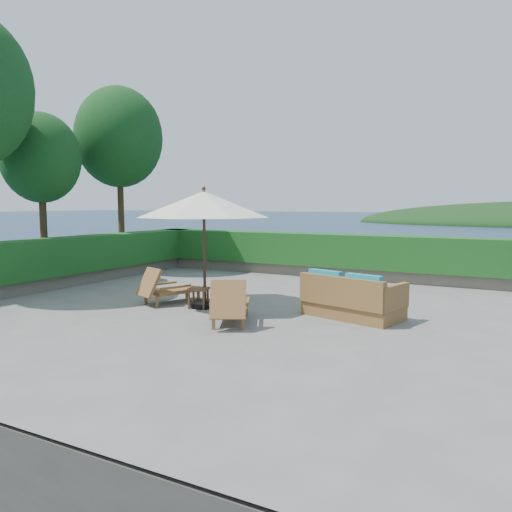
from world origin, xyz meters
The scene contains 14 objects.
ground centered at (0.00, 0.00, 0.00)m, with size 12.00×12.00×0.00m, color gray.
foundation centered at (0.00, 0.00, -1.55)m, with size 12.00×12.00×3.00m, color #534C42.
ocean centered at (0.00, 0.00, -3.00)m, with size 600.00×600.00×0.00m, color #152B41.
planter_wall_far centered at (0.00, 5.60, 0.18)m, with size 12.00×0.60×0.36m, color #726B5B.
planter_wall_left centered at (-5.60, 0.00, 0.18)m, with size 0.60×12.00×0.36m, color #726B5B.
hedge_far centered at (0.00, 5.60, 0.85)m, with size 12.40×0.90×1.00m, color #144817.
hedge_left centered at (-5.60, 0.00, 0.85)m, with size 0.90×12.40×1.00m, color #144817.
tree_mid centered at (-6.40, 0.50, 3.55)m, with size 2.20×2.20×4.83m.
tree_far centered at (-6.00, 3.20, 4.40)m, with size 2.80×2.80×6.03m.
patio_umbrella centered at (-0.54, -0.05, 2.25)m, with size 3.43×3.43×2.66m.
lounge_left centered at (-1.52, -0.14, 0.36)m, with size 1.10×1.60×0.85m.
lounge_right centered at (0.79, -1.16, 0.38)m, with size 1.28×1.70×0.91m.
side_table centered at (-0.58, -0.24, 0.37)m, with size 0.53×0.53×0.45m.
wicker_loveseat centered at (2.67, 0.42, 0.37)m, with size 2.13×1.46×0.95m.
Camera 1 is at (5.62, -9.16, 2.29)m, focal length 35.00 mm.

